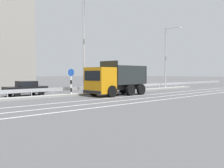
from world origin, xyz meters
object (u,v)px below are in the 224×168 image
(dump_truck, at_px, (110,82))
(median_road_sign, at_px, (71,81))
(street_lamp_1, at_px, (85,39))
(parked_car_3, at_px, (26,88))
(street_lamp_2, at_px, (167,55))

(dump_truck, height_order, median_road_sign, dump_truck)
(street_lamp_1, bearing_deg, median_road_sign, 167.98)
(dump_truck, bearing_deg, parked_car_3, 46.00)
(street_lamp_1, height_order, parked_car_3, street_lamp_1)
(dump_truck, distance_m, parked_car_3, 8.05)
(median_road_sign, bearing_deg, dump_truck, -43.65)
(dump_truck, xyz_separation_m, street_lamp_2, (13.06, 2.50, 3.35))
(street_lamp_1, xyz_separation_m, parked_car_3, (-4.49, 3.35, -4.74))
(dump_truck, bearing_deg, street_lamp_1, 29.24)
(street_lamp_2, height_order, parked_car_3, street_lamp_2)
(parked_car_3, bearing_deg, dump_truck, -134.21)
(street_lamp_2, xyz_separation_m, parked_car_3, (-18.80, 3.12, -3.97))
(median_road_sign, height_order, parked_car_3, median_road_sign)
(street_lamp_1, bearing_deg, parked_car_3, 143.26)
(dump_truck, relative_size, street_lamp_2, 0.76)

